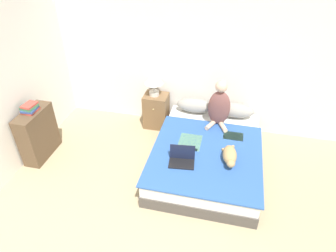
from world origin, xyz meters
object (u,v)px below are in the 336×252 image
pillow_far (235,110)px  nightstand (156,111)px  cat_tabby (230,156)px  bookshelf (38,134)px  person_sitting (219,106)px  laptop_open (182,159)px  bed (207,155)px  table_lamp (154,79)px  pillow_near (195,105)px  book_stack_top (30,108)px

pillow_far → nightstand: size_ratio=0.99×
cat_tabby → bookshelf: (-2.87, -0.06, -0.08)m
person_sitting → bookshelf: (-2.63, -0.93, -0.31)m
laptop_open → nightstand: 1.49m
person_sitting → pillow_far: bearing=47.9°
cat_tabby → bed: bearing=-138.2°
table_lamp → bed: bearing=-39.5°
pillow_near → nightstand: nightstand is taller
table_lamp → bookshelf: size_ratio=0.55×
bed → pillow_far: bearing=69.0°
bookshelf → nightstand: bearing=37.6°
cat_tabby → table_lamp: size_ratio=1.28×
bed → cat_tabby: cat_tabby is taller
pillow_far → book_stack_top: 3.15m
laptop_open → nightstand: nightstand is taller
nightstand → table_lamp: table_lamp is taller
table_lamp → book_stack_top: bearing=-142.0°
bed → pillow_far: size_ratio=3.36×
person_sitting → cat_tabby: bearing=-74.4°
pillow_near → bookshelf: size_ratio=0.77×
bookshelf → book_stack_top: 0.46m
bed → laptop_open: size_ratio=5.60×
bookshelf → laptop_open: bearing=-2.8°
pillow_near → bookshelf: bookshelf is taller
pillow_near → nightstand: bearing=-178.4°
person_sitting → nightstand: bearing=166.3°
cat_tabby → table_lamp: 1.82m
person_sitting → book_stack_top: 2.80m
laptop_open → nightstand: size_ratio=0.59×
cat_tabby → bookshelf: size_ratio=0.71×
bed → table_lamp: table_lamp is taller
laptop_open → table_lamp: (-0.74, 1.30, 0.49)m
bed → bookshelf: bearing=-172.5°
bed → person_sitting: (0.08, 0.59, 0.52)m
person_sitting → laptop_open: size_ratio=2.06×
bed → bookshelf: 2.58m
nightstand → bookshelf: size_ratio=0.78×
pillow_far → nightstand: bearing=-179.2°
bookshelf → person_sitting: bearing=19.4°
bed → pillow_near: pillow_near is taller
nightstand → person_sitting: bearing=-13.7°
book_stack_top → nightstand: bearing=37.4°
nightstand → bookshelf: bearing=-142.4°
bed → pillow_near: size_ratio=3.36×
bookshelf → book_stack_top: book_stack_top is taller
table_lamp → cat_tabby: bearing=-39.9°
bed → bookshelf: bookshelf is taller
bookshelf → bed: bearing=7.5°
nightstand → bookshelf: 1.95m
bookshelf → table_lamp: bearing=38.2°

